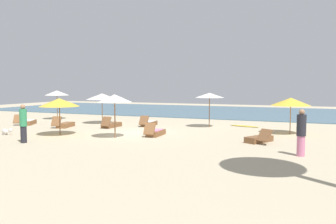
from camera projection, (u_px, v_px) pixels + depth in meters
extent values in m
plane|color=#BCAD8E|center=(136.00, 133.00, 19.36)|extent=(60.00, 60.00, 0.00)
cube|color=#476B7F|center=(215.00, 111.00, 34.98)|extent=(48.00, 16.00, 0.06)
cylinder|color=brown|center=(60.00, 117.00, 18.39)|extent=(0.05, 0.05, 1.94)
cone|color=gold|center=(59.00, 102.00, 18.32)|extent=(2.12, 2.12, 0.43)
cylinder|color=brown|center=(115.00, 117.00, 17.46)|extent=(0.06, 0.06, 2.17)
cone|color=silver|center=(115.00, 98.00, 17.38)|extent=(1.75, 1.75, 0.39)
cylinder|color=olive|center=(102.00, 109.00, 23.94)|extent=(0.05, 0.05, 2.06)
cone|color=silver|center=(102.00, 96.00, 23.87)|extent=(2.20, 2.20, 0.42)
cylinder|color=brown|center=(209.00, 111.00, 21.81)|extent=(0.05, 0.05, 2.15)
cone|color=white|center=(210.00, 95.00, 21.73)|extent=(1.82, 1.82, 0.30)
cylinder|color=olive|center=(290.00, 116.00, 18.86)|extent=(0.05, 0.05, 1.95)
cone|color=gold|center=(291.00, 102.00, 18.80)|extent=(2.13, 2.13, 0.43)
cylinder|color=brown|center=(57.00, 105.00, 26.85)|extent=(0.05, 0.05, 2.22)
cone|color=silver|center=(57.00, 93.00, 26.78)|extent=(1.85, 1.85, 0.37)
cube|color=brown|center=(66.00, 125.00, 21.94)|extent=(0.94, 1.60, 0.28)
cube|color=brown|center=(56.00, 121.00, 21.36)|extent=(0.64, 0.50, 0.60)
cube|color=brown|center=(112.00, 125.00, 21.92)|extent=(0.66, 1.52, 0.28)
cube|color=brown|center=(106.00, 122.00, 21.24)|extent=(0.58, 0.42, 0.59)
cube|color=brown|center=(149.00, 124.00, 22.69)|extent=(0.68, 1.53, 0.28)
cube|color=brown|center=(144.00, 120.00, 22.04)|extent=(0.59, 0.45, 0.58)
cube|color=white|center=(149.00, 121.00, 22.68)|extent=(0.57, 1.08, 0.03)
cube|color=brown|center=(259.00, 139.00, 16.21)|extent=(1.24, 1.61, 0.28)
cube|color=brown|center=(265.00, 135.00, 15.49)|extent=(0.72, 0.68, 0.55)
cube|color=brown|center=(156.00, 133.00, 18.30)|extent=(0.69, 1.53, 0.28)
cube|color=brown|center=(149.00, 129.00, 17.65)|extent=(0.59, 0.42, 0.60)
cube|color=#D17299|center=(156.00, 130.00, 18.29)|extent=(0.57, 1.08, 0.03)
cube|color=brown|center=(29.00, 123.00, 23.38)|extent=(1.21, 1.61, 0.28)
cube|color=brown|center=(18.00, 119.00, 22.91)|extent=(0.70, 0.63, 0.58)
cube|color=white|center=(29.00, 120.00, 23.37)|extent=(0.93, 1.17, 0.03)
cylinder|color=#26262D|center=(24.00, 135.00, 16.00)|extent=(0.30, 0.30, 0.78)
cylinder|color=#338C59|center=(23.00, 118.00, 15.94)|extent=(0.35, 0.35, 0.81)
sphere|color=#A37556|center=(23.00, 107.00, 15.90)|extent=(0.22, 0.22, 0.22)
cylinder|color=#D17299|center=(301.00, 146.00, 13.00)|extent=(0.39, 0.39, 0.78)
cylinder|color=#26262D|center=(301.00, 125.00, 12.94)|extent=(0.46, 0.46, 0.81)
sphere|color=#A37556|center=(302.00, 112.00, 12.90)|extent=(0.22, 0.22, 0.22)
cube|color=silver|center=(5.00, 134.00, 18.65)|extent=(0.46, 0.37, 0.04)
ellipsoid|color=silver|center=(5.00, 131.00, 18.63)|extent=(0.74, 0.57, 0.30)
sphere|color=silver|center=(11.00, 130.00, 18.65)|extent=(0.21, 0.21, 0.21)
ellipsoid|color=gold|center=(245.00, 126.00, 22.27)|extent=(2.03, 0.91, 0.07)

